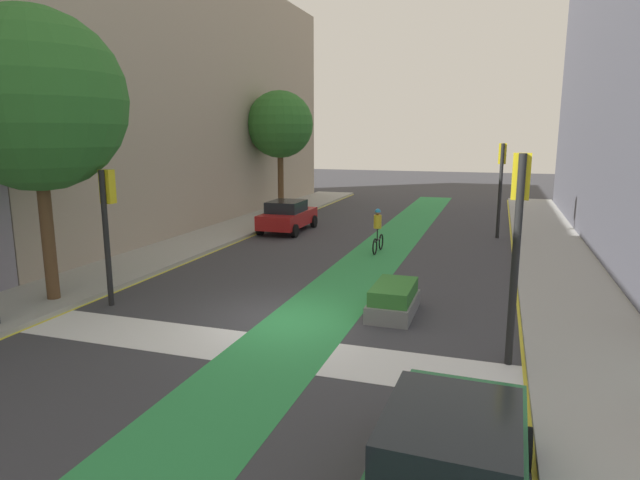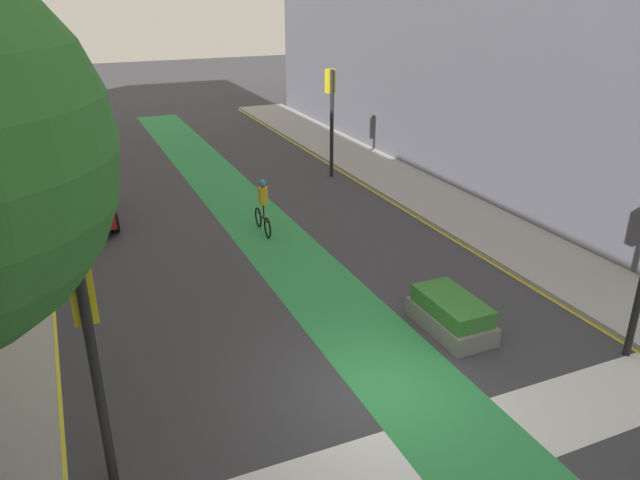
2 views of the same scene
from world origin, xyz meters
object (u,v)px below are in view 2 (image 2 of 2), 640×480
object	(u,v)px
cyclist_in_lane	(263,205)
traffic_signal_far_right	(331,103)
median_planter	(451,314)
traffic_signal_near_left	(89,335)
car_red_left_far	(80,200)

from	to	relation	value
cyclist_in_lane	traffic_signal_far_right	bearing A→B (deg)	46.93
cyclist_in_lane	median_planter	world-z (taller)	cyclist_in_lane
traffic_signal_near_left	median_planter	xyz separation A→B (m)	(7.90, 1.64, -2.33)
traffic_signal_far_right	car_red_left_far	distance (m)	10.51
median_planter	traffic_signal_far_right	bearing A→B (deg)	78.21
traffic_signal_near_left	car_red_left_far	distance (m)	12.84
car_red_left_far	median_planter	bearing A→B (deg)	-55.86
traffic_signal_far_right	car_red_left_far	size ratio (longest dim) A/B	1.05
cyclist_in_lane	median_planter	xyz separation A→B (m)	(2.09, -7.58, -0.57)
traffic_signal_far_right	median_planter	world-z (taller)	traffic_signal_far_right
car_red_left_far	cyclist_in_lane	size ratio (longest dim) A/B	2.28
traffic_signal_far_right	cyclist_in_lane	bearing A→B (deg)	-133.07
car_red_left_far	cyclist_in_lane	distance (m)	6.42
car_red_left_far	median_planter	distance (m)	13.35
traffic_signal_near_left	traffic_signal_far_right	distance (m)	17.75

